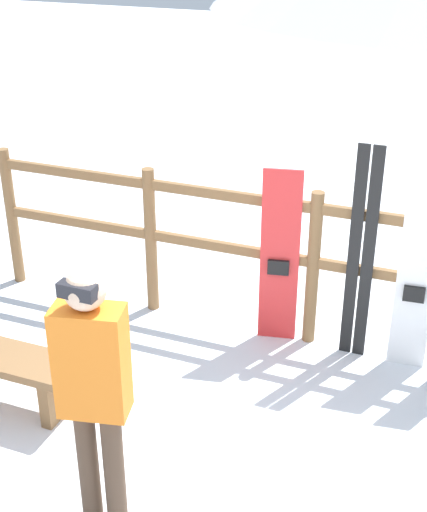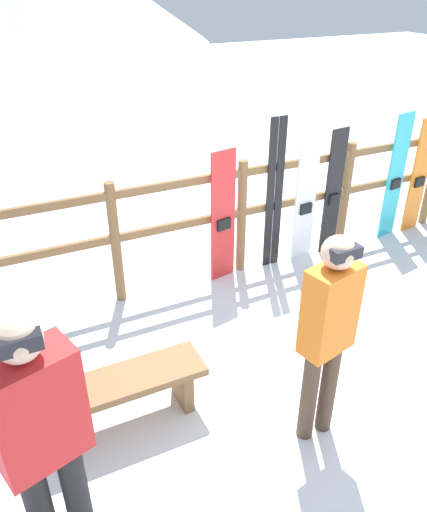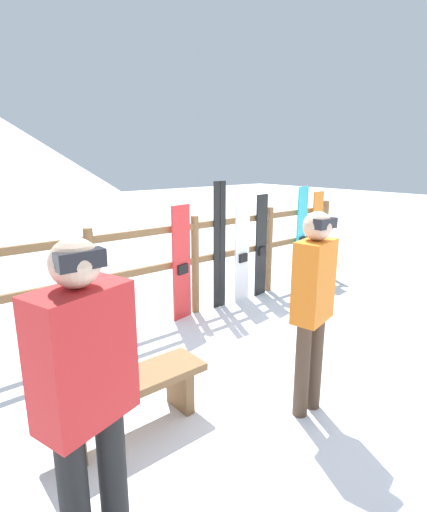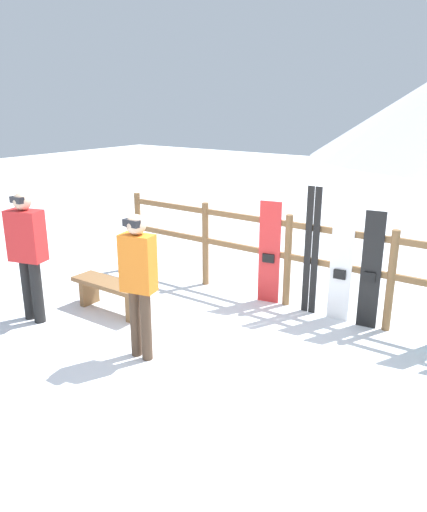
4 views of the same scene
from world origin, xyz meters
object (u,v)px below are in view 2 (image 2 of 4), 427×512
(person_red, at_px, (41,433))
(snowboard_cyan, at_px, (395,178))
(ski_pair_black, at_px, (274,196))
(snowboard_white, at_px, (305,203))
(snowboard_red, at_px, (223,218))
(person_orange, at_px, (328,327))
(bench, at_px, (126,389))
(snowboard_black_stripe, at_px, (333,193))
(snowboard_orange, at_px, (419,176))

(person_red, bearing_deg, snowboard_cyan, 27.12)
(ski_pair_black, bearing_deg, snowboard_white, -0.49)
(ski_pair_black, height_order, snowboard_white, ski_pair_black)
(ski_pair_black, bearing_deg, snowboard_red, -179.68)
(person_red, bearing_deg, person_orange, 2.80)
(snowboard_white, bearing_deg, bench, -149.45)
(person_red, relative_size, snowboard_black_stripe, 1.12)
(snowboard_black_stripe, height_order, snowboard_orange, snowboard_black_stripe)
(snowboard_red, height_order, ski_pair_black, ski_pair_black)
(snowboard_cyan, bearing_deg, snowboard_white, -179.99)
(bench, distance_m, snowboard_white, 3.02)
(person_red, relative_size, snowboard_orange, 1.15)
(person_red, relative_size, snowboard_cyan, 1.08)
(ski_pair_black, bearing_deg, snowboard_black_stripe, -0.25)
(person_orange, distance_m, snowboard_orange, 3.80)
(person_red, bearing_deg, bench, 52.07)
(snowboard_black_stripe, bearing_deg, snowboard_red, -180.00)
(snowboard_cyan, distance_m, snowboard_orange, 0.40)
(person_red, xyz_separation_m, snowboard_red, (2.16, 2.30, -0.25))
(snowboard_red, relative_size, ski_pair_black, 0.85)
(bench, bearing_deg, snowboard_black_stripe, 27.21)
(snowboard_white, height_order, snowboard_orange, snowboard_orange)
(person_orange, bearing_deg, snowboard_black_stripe, 51.51)
(snowboard_cyan, bearing_deg, person_red, -152.88)
(person_orange, bearing_deg, person_red, -177.20)
(snowboard_red, distance_m, snowboard_white, 1.03)
(bench, height_order, snowboard_cyan, snowboard_cyan)
(snowboard_black_stripe, xyz_separation_m, snowboard_orange, (1.32, -0.00, -0.01))
(bench, bearing_deg, snowboard_cyan, 21.41)
(snowboard_cyan, height_order, snowboard_orange, snowboard_cyan)
(ski_pair_black, bearing_deg, bench, -144.84)
(ski_pair_black, height_order, snowboard_orange, ski_pair_black)
(snowboard_cyan, bearing_deg, snowboard_red, -180.00)
(ski_pair_black, bearing_deg, snowboard_cyan, -0.11)
(bench, height_order, person_red, person_red)
(person_red, xyz_separation_m, snowboard_black_stripe, (3.57, 2.30, -0.23))
(bench, relative_size, snowboard_black_stripe, 0.79)
(ski_pair_black, height_order, snowboard_cyan, ski_pair_black)
(person_orange, xyz_separation_m, snowboard_black_stripe, (1.76, 2.21, -0.22))
(person_orange, height_order, snowboard_cyan, person_orange)
(snowboard_black_stripe, height_order, snowboard_cyan, snowboard_cyan)
(bench, relative_size, snowboard_white, 0.85)
(person_orange, relative_size, ski_pair_black, 0.95)
(person_red, height_order, snowboard_orange, person_red)
(snowboard_red, height_order, snowboard_white, snowboard_red)
(snowboard_cyan, xyz_separation_m, snowboard_orange, (0.40, -0.00, -0.05))
(snowboard_cyan, bearing_deg, snowboard_black_stripe, -180.00)
(person_orange, distance_m, snowboard_white, 2.62)
(snowboard_red, xyz_separation_m, snowboard_cyan, (2.34, 0.00, 0.06))
(bench, relative_size, person_red, 0.71)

